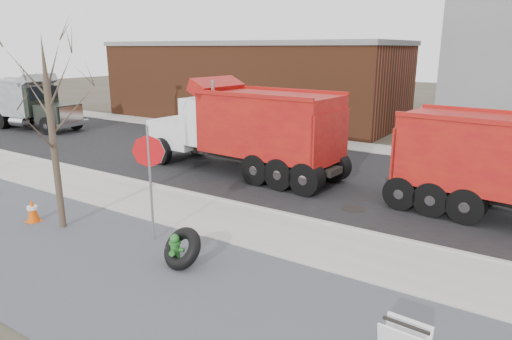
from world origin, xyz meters
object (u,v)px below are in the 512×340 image
Objects in this scene: truck_tire at (182,248)px; dump_truck_grey at (24,101)px; fire_hydrant at (175,251)px; stop_sign at (149,164)px; dump_truck_red_b at (246,127)px.

truck_tire is 0.15× the size of dump_truck_grey.
fire_hydrant is 0.22m from truck_tire.
stop_sign is 20.62m from dump_truck_grey.
stop_sign reaches higher than fire_hydrant.
fire_hydrant is at bearing 116.69° from dump_truck_red_b.
fire_hydrant is 0.10× the size of dump_truck_grey.
dump_truck_grey reaches higher than fire_hydrant.
fire_hydrant is 0.09× the size of dump_truck_red_b.
truck_tire is at bearing -28.27° from dump_truck_grey.
stop_sign is at bearing 157.13° from truck_tire.
truck_tire is 8.24m from dump_truck_red_b.
dump_truck_red_b reaches higher than fire_hydrant.
fire_hydrant is at bearing -28.54° from dump_truck_grey.
dump_truck_red_b is (-3.34, 7.39, 1.42)m from truck_tire.
fire_hydrant is 8.21m from dump_truck_red_b.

